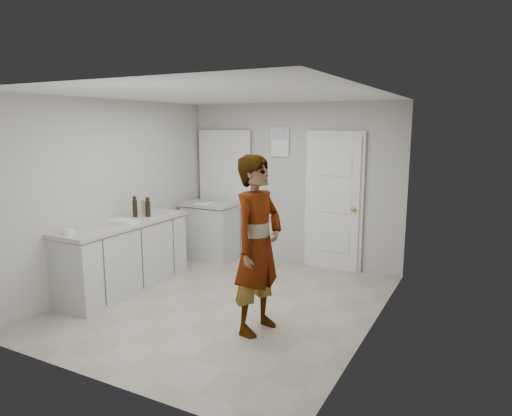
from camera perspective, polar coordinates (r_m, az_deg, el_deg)
The scene contains 12 objects.
ground at distance 5.76m, azimuth -3.68°, elevation -11.74°, with size 4.00×4.00×0.00m, color #9E9684.
room_shell at distance 7.24m, azimuth 3.07°, elevation 1.28°, with size 4.00×4.00×4.00m.
main_counter at distance 6.32m, azimuth -16.08°, elevation -6.02°, with size 0.64×1.96×0.93m.
side_counter at distance 7.52m, azimuth -5.75°, elevation -3.05°, with size 0.84×0.61×0.93m.
person at distance 4.74m, azimuth 0.22°, elevation -4.64°, with size 0.68×0.45×1.87m, color silver.
cake_mix_box at distance 6.62m, azimuth -13.59°, elevation 0.11°, with size 0.12×0.05×0.19m, color #926E49.
spice_jar at distance 6.48m, azimuth -13.55°, elevation -0.64°, with size 0.05×0.05×0.07m, color tan.
oil_cruet_a at distance 6.40m, azimuth -13.38°, elevation 0.10°, with size 0.07×0.07×0.28m.
oil_cruet_b at distance 6.43m, azimuth -14.90°, elevation 0.14°, with size 0.06×0.06×0.29m.
baking_dish at distance 6.02m, azimuth -16.24°, elevation -1.71°, with size 0.34×0.26×0.06m.
egg_bowl at distance 5.68m, azimuth -22.42°, elevation -2.76°, with size 0.14×0.14×0.05m.
papers at distance 7.40m, azimuth -6.46°, elevation 0.69°, with size 0.23×0.30×0.01m, color white.
Camera 1 is at (2.79, -4.55, 2.16)m, focal length 32.00 mm.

